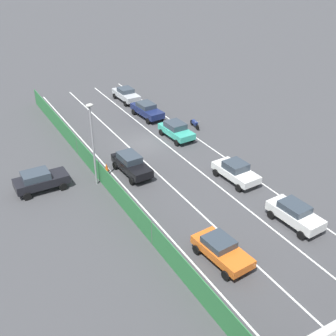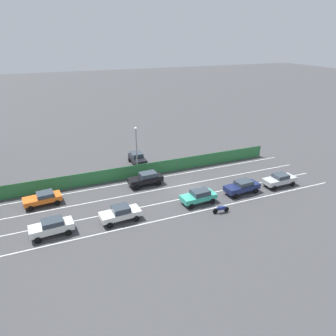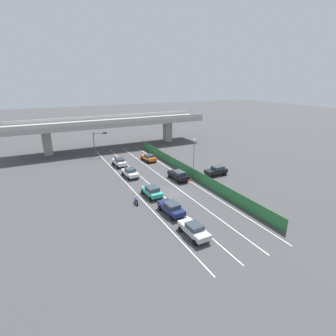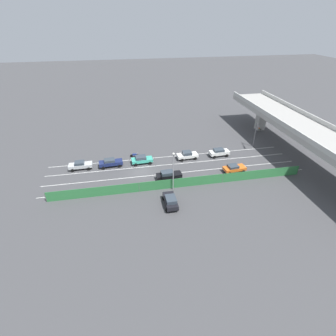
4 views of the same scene
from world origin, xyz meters
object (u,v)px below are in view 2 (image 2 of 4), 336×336
(car_taxi_teal, at_px, (199,196))
(car_sedan_navy, at_px, (242,186))
(car_taxi_orange, at_px, (43,198))
(car_sedan_silver, at_px, (280,179))
(parked_sedan_dark, at_px, (137,158))
(car_sedan_white, at_px, (120,213))
(motorcycle, at_px, (221,209))
(car_sedan_black, at_px, (146,178))
(car_hatchback_white, at_px, (52,227))
(traffic_cone, at_px, (152,176))
(street_lamp, at_px, (136,147))

(car_taxi_teal, xyz_separation_m, car_sedan_navy, (0.10, -6.20, 0.00))
(car_taxi_teal, bearing_deg, car_sedan_navy, -89.11)
(car_taxi_orange, xyz_separation_m, car_sedan_silver, (-6.71, -29.04, 0.04))
(car_sedan_navy, distance_m, parked_sedan_dark, 17.08)
(car_sedan_silver, distance_m, car_sedan_white, 21.55)
(parked_sedan_dark, bearing_deg, motorcycle, -166.35)
(car_sedan_black, xyz_separation_m, parked_sedan_dark, (7.52, -1.18, 0.02))
(motorcycle, bearing_deg, car_sedan_white, 75.21)
(car_sedan_navy, relative_size, car_hatchback_white, 1.09)
(car_taxi_teal, distance_m, car_sedan_silver, 12.01)
(car_sedan_white, height_order, motorcycle, car_sedan_white)
(motorcycle, relative_size, parked_sedan_dark, 0.46)
(car_taxi_orange, distance_m, car_sedan_navy, 24.15)
(car_sedan_white, distance_m, traffic_cone, 11.17)
(car_sedan_white, xyz_separation_m, traffic_cone, (8.82, -6.83, -0.55))
(motorcycle, height_order, parked_sedan_dark, parked_sedan_dark)
(car_taxi_teal, distance_m, motorcycle, 3.28)
(car_sedan_white, bearing_deg, street_lamp, -26.62)
(car_taxi_teal, relative_size, motorcycle, 2.20)
(car_sedan_navy, xyz_separation_m, car_hatchback_white, (-0.19, 22.73, 0.02))
(car_sedan_navy, bearing_deg, car_sedan_black, 56.63)
(car_sedan_white, bearing_deg, car_sedan_silver, -89.65)
(car_sedan_silver, xyz_separation_m, parked_sedan_dark, (14.50, 15.03, 0.08))
(car_taxi_teal, xyz_separation_m, motorcycle, (-3.01, -1.23, -0.45))
(traffic_cone, bearing_deg, car_sedan_navy, -133.82)
(street_lamp, bearing_deg, car_hatchback_white, 130.21)
(car_taxi_orange, height_order, motorcycle, car_taxi_orange)
(car_hatchback_white, relative_size, car_sedan_white, 0.98)
(parked_sedan_dark, bearing_deg, car_taxi_orange, 119.05)
(car_taxi_orange, height_order, street_lamp, street_lamp)
(car_taxi_orange, distance_m, car_sedan_silver, 29.81)
(car_taxi_orange, xyz_separation_m, street_lamp, (3.53, -12.69, 3.46))
(car_taxi_orange, bearing_deg, car_sedan_white, -132.43)
(car_sedan_silver, relative_size, car_hatchback_white, 1.04)
(car_taxi_teal, bearing_deg, car_sedan_silver, -90.16)
(car_taxi_orange, distance_m, car_sedan_white, 10.15)
(car_sedan_silver, bearing_deg, car_taxi_orange, 76.98)
(car_taxi_orange, relative_size, car_taxi_teal, 1.02)
(car_hatchback_white, relative_size, street_lamp, 0.61)
(car_sedan_white, relative_size, street_lamp, 0.62)
(car_taxi_teal, bearing_deg, car_sedan_white, 90.99)
(motorcycle, xyz_separation_m, parked_sedan_dark, (17.48, 4.24, 0.50))
(car_sedan_black, bearing_deg, car_hatchback_white, 119.70)
(car_taxi_orange, height_order, car_taxi_teal, car_taxi_teal)
(traffic_cone, bearing_deg, motorcycle, -161.34)
(car_sedan_black, xyz_separation_m, traffic_cone, (1.71, -1.48, -0.60))
(car_sedan_black, bearing_deg, car_taxi_teal, -148.87)
(parked_sedan_dark, distance_m, street_lamp, 5.58)
(car_sedan_black, distance_m, car_sedan_navy, 12.45)
(car_taxi_orange, distance_m, car_taxi_teal, 18.30)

